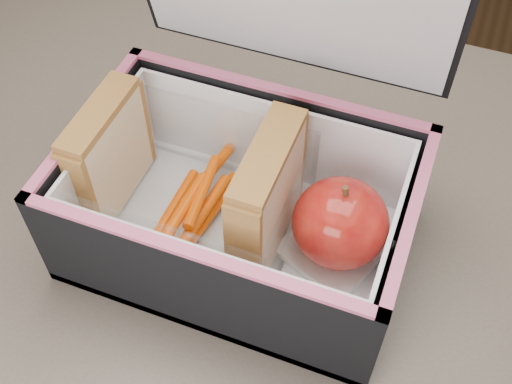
% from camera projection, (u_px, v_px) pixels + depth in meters
% --- Properties ---
extents(kitchen_table, '(1.20, 0.80, 0.75)m').
position_uv_depth(kitchen_table, '(278.00, 352.00, 0.60)').
color(kitchen_table, '#64584C').
rests_on(kitchen_table, ground).
extents(lunch_bag, '(0.28, 0.23, 0.28)m').
position_uv_depth(lunch_bag, '(242.00, 197.00, 0.53)').
color(lunch_bag, black).
rests_on(lunch_bag, kitchen_table).
extents(plastic_tub, '(0.19, 0.14, 0.08)m').
position_uv_depth(plastic_tub, '(187.00, 189.00, 0.54)').
color(plastic_tub, white).
rests_on(plastic_tub, lunch_bag).
extents(sandwich_left, '(0.03, 0.09, 0.10)m').
position_uv_depth(sandwich_left, '(109.00, 154.00, 0.55)').
color(sandwich_left, tan).
rests_on(sandwich_left, plastic_tub).
extents(sandwich_right, '(0.03, 0.10, 0.11)m').
position_uv_depth(sandwich_right, '(267.00, 198.00, 0.51)').
color(sandwich_right, tan).
rests_on(sandwich_right, plastic_tub).
extents(carrot_sticks, '(0.05, 0.13, 0.03)m').
position_uv_depth(carrot_sticks, '(199.00, 202.00, 0.56)').
color(carrot_sticks, '#CE3806').
rests_on(carrot_sticks, plastic_tub).
extents(paper_napkin, '(0.10, 0.10, 0.01)m').
position_uv_depth(paper_napkin, '(334.00, 248.00, 0.55)').
color(paper_napkin, white).
rests_on(paper_napkin, lunch_bag).
extents(red_apple, '(0.10, 0.10, 0.08)m').
position_uv_depth(red_apple, '(340.00, 223.00, 0.52)').
color(red_apple, '#8B040A').
rests_on(red_apple, paper_napkin).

